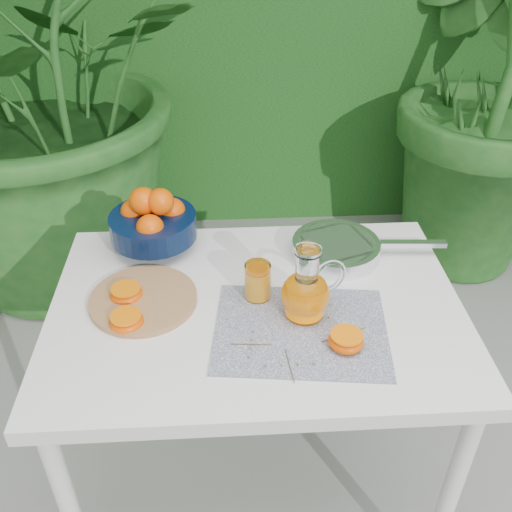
{
  "coord_description": "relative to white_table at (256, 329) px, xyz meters",
  "views": [
    {
      "loc": [
        -0.08,
        -1.08,
        1.65
      ],
      "look_at": [
        -0.01,
        0.0,
        0.88
      ],
      "focal_mm": 40.0,
      "sensor_mm": 36.0,
      "label": 1
    }
  ],
  "objects": [
    {
      "name": "placemat",
      "position": [
        0.1,
        -0.1,
        0.08
      ],
      "size": [
        0.43,
        0.35,
        0.0
      ],
      "primitive_type": "cube",
      "rotation": [
        0.0,
        0.0,
        -0.11
      ],
      "color": "#0C1A46",
      "rests_on": "white_table"
    },
    {
      "name": "saute_pan",
      "position": [
        0.23,
        0.2,
        0.11
      ],
      "size": [
        0.42,
        0.25,
        0.04
      ],
      "color": "silver",
      "rests_on": "white_table"
    },
    {
      "name": "juice_pitcher",
      "position": [
        0.11,
        -0.04,
        0.15
      ],
      "size": [
        0.17,
        0.15,
        0.19
      ],
      "color": "white",
      "rests_on": "white_table"
    },
    {
      "name": "fruit_bowl",
      "position": [
        -0.26,
        0.27,
        0.17
      ],
      "size": [
        0.24,
        0.24,
        0.19
      ],
      "color": "black",
      "rests_on": "white_table"
    },
    {
      "name": "orange_halves",
      "position": [
        -0.14,
        -0.06,
        0.1
      ],
      "size": [
        0.59,
        0.28,
        0.04
      ],
      "color": "#EA4202",
      "rests_on": "white_table"
    },
    {
      "name": "thyme_sprigs",
      "position": [
        0.08,
        -0.16,
        0.09
      ],
      "size": [
        0.31,
        0.2,
        0.01
      ],
      "color": "brown",
      "rests_on": "white_table"
    },
    {
      "name": "white_table",
      "position": [
        0.0,
        0.0,
        0.0
      ],
      "size": [
        1.0,
        0.7,
        0.75
      ],
      "color": "white",
      "rests_on": "ground"
    },
    {
      "name": "cutting_board",
      "position": [
        -0.27,
        0.02,
        0.09
      ],
      "size": [
        0.34,
        0.34,
        0.02
      ],
      "primitive_type": "cylinder",
      "rotation": [
        0.0,
        0.0,
        0.36
      ],
      "color": "#9F7E47",
      "rests_on": "white_table"
    },
    {
      "name": "juice_tumbler",
      "position": [
        0.0,
        0.03,
        0.13
      ],
      "size": [
        0.08,
        0.08,
        0.09
      ],
      "color": "white",
      "rests_on": "white_table"
    },
    {
      "name": "potted_plant_left",
      "position": [
        -0.78,
        1.27,
        0.3
      ],
      "size": [
        2.46,
        2.46,
        1.94
      ],
      "primitive_type": "imported",
      "rotation": [
        0.0,
        0.0,
        0.33
      ],
      "color": "#1D551D",
      "rests_on": "ground"
    },
    {
      "name": "potted_plant_right",
      "position": [
        1.05,
        1.31,
        0.21
      ],
      "size": [
        1.97,
        1.97,
        1.75
      ],
      "primitive_type": "imported",
      "rotation": [
        0.0,
        0.0,
        1.71
      ],
      "color": "#1D551D",
      "rests_on": "ground"
    },
    {
      "name": "ground",
      "position": [
        0.01,
        0.02,
        -0.67
      ],
      "size": [
        60.0,
        60.0,
        0.0
      ],
      "primitive_type": "plane",
      "color": "#999892"
    }
  ]
}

